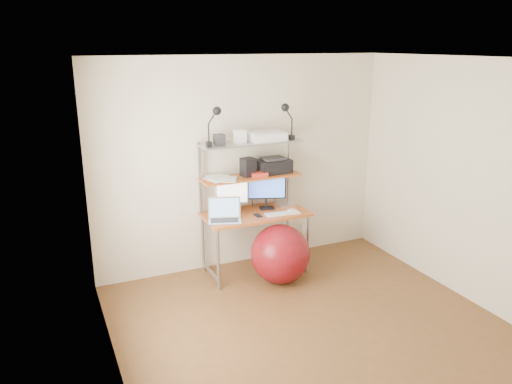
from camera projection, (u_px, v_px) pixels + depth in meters
room at (322, 207)px, 4.35m from camera, size 3.60×3.60×3.60m
computer_desk at (253, 194)px, 5.75m from camera, size 1.20×0.60×1.57m
wall_outlet at (304, 228)px, 6.51m from camera, size 0.08×0.01×0.12m
monitor_silver at (232, 194)px, 5.71m from camera, size 0.37×0.19×0.42m
monitor_black at (266, 189)px, 5.85m from camera, size 0.45×0.20×0.47m
laptop at (224, 216)px, 5.50m from camera, size 0.43×0.39×0.32m
keyboard at (283, 213)px, 5.72m from camera, size 0.42×0.16×0.01m
mouse at (292, 210)px, 5.80m from camera, size 0.10×0.07×0.02m
mac_mini at (285, 204)px, 6.00m from camera, size 0.22×0.22×0.04m
phone at (258, 215)px, 5.65m from camera, size 0.07×0.12×0.01m
printer at (273, 166)px, 5.86m from camera, size 0.40×0.29×0.19m
nas_cube at (248, 167)px, 5.71m from camera, size 0.17×0.17×0.21m
red_box at (259, 174)px, 5.71m from camera, size 0.20×0.15×0.05m
scanner at (266, 136)px, 5.69m from camera, size 0.42×0.27×0.11m
box_white at (240, 136)px, 5.56m from camera, size 0.12×0.10×0.14m
box_grey at (219, 139)px, 5.48m from camera, size 0.12×0.12×0.11m
clip_lamp_left at (215, 117)px, 5.31m from camera, size 0.17×0.09×0.43m
clip_lamp_right at (287, 113)px, 5.64m from camera, size 0.17×0.09×0.42m
exercise_ball at (280, 254)px, 5.63m from camera, size 0.67×0.67×0.67m
paper_stack at (220, 178)px, 5.60m from camera, size 0.40×0.41×0.02m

